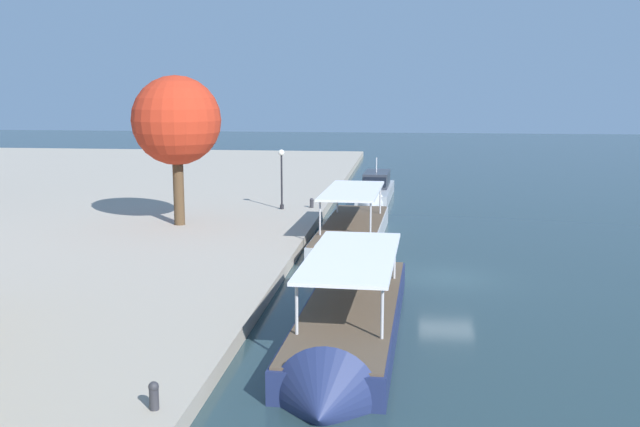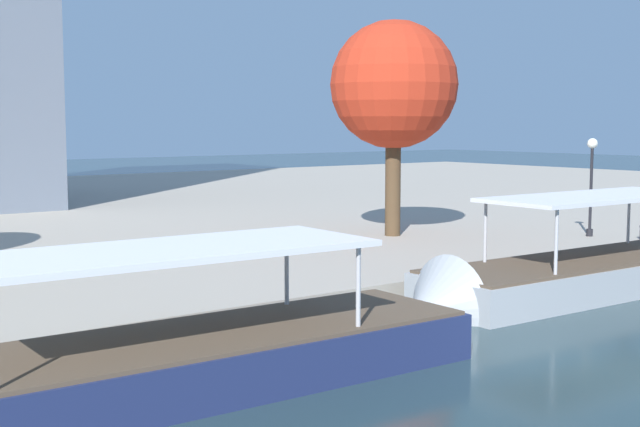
% 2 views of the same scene
% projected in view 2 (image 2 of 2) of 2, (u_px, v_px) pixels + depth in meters
% --- Properties ---
extents(ground_plane, '(220.00, 220.00, 0.00)m').
position_uv_depth(ground_plane, '(589.00, 367.00, 18.45)').
color(ground_plane, '#23383D').
extents(dock_promenade, '(120.00, 55.00, 0.58)m').
position_uv_depth(dock_promenade, '(29.00, 216.00, 45.94)').
color(dock_promenade, '#A39989').
rests_on(dock_promenade, ground_plane).
extents(tour_boat_1, '(14.29, 3.75, 4.06)m').
position_uv_depth(tour_boat_1, '(118.00, 383.00, 15.97)').
color(tour_boat_1, navy).
rests_on(tour_boat_1, ground_plane).
extents(tour_boat_2, '(14.14, 3.72, 4.25)m').
position_uv_depth(tour_boat_2, '(574.00, 283.00, 26.17)').
color(tour_boat_2, '#9EA3A8').
rests_on(tour_boat_2, ground_plane).
extents(lamp_post, '(0.41, 0.41, 4.01)m').
position_uv_depth(lamp_post, '(591.00, 174.00, 35.02)').
color(lamp_post, black).
rests_on(lamp_post, dock_promenade).
extents(tree_0, '(5.31, 5.20, 8.77)m').
position_uv_depth(tree_0, '(392.00, 87.00, 35.13)').
color(tree_0, '#4C3823').
rests_on(tree_0, dock_promenade).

